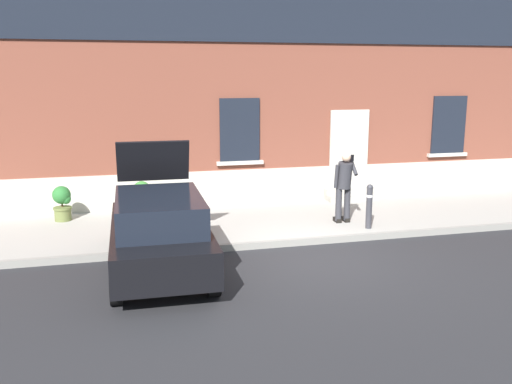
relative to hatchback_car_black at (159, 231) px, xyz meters
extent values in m
plane|color=#232326|center=(2.97, 0.00, -0.80)|extent=(80.00, 80.00, 0.00)
cube|color=#99968E|center=(2.97, 2.80, -0.72)|extent=(24.00, 3.60, 0.15)
cube|color=gray|center=(2.97, 0.94, -0.72)|extent=(24.00, 0.12, 0.15)
cube|color=brown|center=(2.97, 5.30, 2.95)|extent=(24.00, 1.40, 7.50)
cube|color=#BCB7A8|center=(2.97, 4.58, -0.25)|extent=(24.00, 0.08, 1.10)
cube|color=black|center=(5.77, 4.57, 0.72)|extent=(1.00, 0.08, 2.10)
cube|color=#BCB7A8|center=(5.77, 4.55, 0.77)|extent=(1.16, 0.06, 2.24)
cube|color=black|center=(2.57, 4.57, 1.40)|extent=(1.10, 0.06, 1.70)
cube|color=#BCB7A8|center=(2.57, 4.54, 0.50)|extent=(1.30, 0.12, 0.10)
cube|color=black|center=(8.97, 4.57, 1.40)|extent=(1.10, 0.06, 1.70)
cube|color=#BCB7A8|center=(8.97, 4.54, 0.50)|extent=(1.30, 0.12, 0.10)
cube|color=black|center=(2.97, 4.57, 4.40)|extent=(16.80, 0.06, 1.40)
cube|color=#9E998E|center=(5.77, 4.12, -0.57)|extent=(1.49, 0.32, 0.16)
cube|color=#9E998E|center=(5.77, 4.44, -0.49)|extent=(1.49, 0.32, 0.32)
cube|color=black|center=(0.00, 0.02, -0.18)|extent=(1.83, 4.03, 0.64)
cube|color=black|center=(0.00, -0.13, 0.42)|extent=(1.59, 2.43, 0.56)
cube|color=black|center=(0.04, 2.03, -0.40)|extent=(1.66, 0.13, 0.20)
cube|color=yellow|center=(0.04, 2.03, -0.22)|extent=(0.52, 0.03, 0.12)
cube|color=#B21414|center=(-0.71, 2.04, 0.04)|extent=(0.16, 0.04, 0.18)
cube|color=#B21414|center=(0.80, 2.01, 0.04)|extent=(0.16, 0.04, 0.18)
cube|color=black|center=(0.03, 1.47, 1.10)|extent=(1.49, 0.39, 0.87)
cylinder|color=black|center=(-0.82, -1.37, -0.50)|extent=(0.21, 0.60, 0.60)
cylinder|color=black|center=(0.77, -1.40, -0.50)|extent=(0.21, 0.60, 0.60)
cylinder|color=black|center=(-0.77, 1.43, -0.50)|extent=(0.21, 0.60, 0.60)
cylinder|color=black|center=(0.82, 1.40, -0.50)|extent=(0.21, 0.60, 0.60)
cylinder|color=#333338|center=(4.91, 1.35, -0.17)|extent=(0.14, 0.14, 0.95)
sphere|color=#333338|center=(4.91, 1.35, 0.32)|extent=(0.15, 0.15, 0.15)
cylinder|color=silver|center=(4.91, 1.35, 0.12)|extent=(0.15, 0.15, 0.06)
cylinder|color=#2D2D33|center=(4.43, 2.01, -0.20)|extent=(0.15, 0.15, 0.82)
cube|color=black|center=(4.43, 2.07, -0.60)|extent=(0.12, 0.28, 0.10)
cylinder|color=#2D2D33|center=(4.65, 2.01, -0.20)|extent=(0.15, 0.15, 0.82)
cube|color=black|center=(4.65, 2.07, -0.60)|extent=(0.12, 0.28, 0.10)
cylinder|color=#2D2D33|center=(4.54, 1.96, 0.52)|extent=(0.34, 0.42, 0.66)
sphere|color=tan|center=(4.54, 1.90, 0.96)|extent=(0.22, 0.22, 0.22)
sphere|color=silver|center=(4.54, 1.90, 0.99)|extent=(0.21, 0.21, 0.21)
cylinder|color=#2D2D33|center=(4.32, 1.93, 0.51)|extent=(0.09, 0.17, 0.57)
cylinder|color=#2D2D33|center=(4.74, 1.93, 0.73)|extent=(0.09, 0.43, 0.41)
cube|color=black|center=(4.69, 1.88, 0.94)|extent=(0.07, 0.02, 0.15)
cylinder|color=#606B38|center=(-2.06, 3.85, -0.48)|extent=(0.40, 0.40, 0.34)
cylinder|color=#606B38|center=(-2.06, 3.85, -0.34)|extent=(0.44, 0.44, 0.05)
cylinder|color=#47331E|center=(-2.06, 3.85, -0.19)|extent=(0.04, 0.04, 0.24)
sphere|color=#286B2D|center=(-2.06, 3.85, -0.01)|extent=(0.44, 0.44, 0.44)
sphere|color=#286B2D|center=(-1.96, 3.80, -0.11)|extent=(0.24, 0.24, 0.24)
cylinder|color=#B25B38|center=(-0.13, 4.02, -0.48)|extent=(0.40, 0.40, 0.34)
cylinder|color=#B25B38|center=(-0.13, 4.02, -0.34)|extent=(0.44, 0.44, 0.05)
cylinder|color=#47331E|center=(-0.13, 4.02, -0.19)|extent=(0.04, 0.04, 0.24)
sphere|color=#387F33|center=(-0.13, 4.02, -0.01)|extent=(0.44, 0.44, 0.44)
sphere|color=#387F33|center=(-0.03, 3.97, -0.11)|extent=(0.24, 0.24, 0.24)
camera|label=1|loc=(-0.71, -10.14, 2.86)|focal=39.01mm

